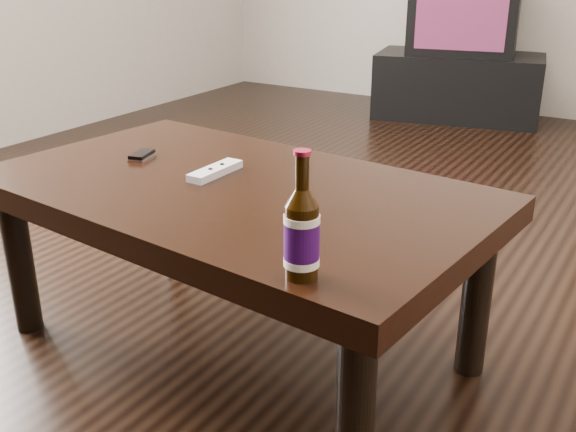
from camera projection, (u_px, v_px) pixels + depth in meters
The scene contains 7 objects.
floor at pixel (341, 287), 2.35m from camera, with size 5.00×6.00×0.01m, color black.
tv_stand at pixel (458, 86), 4.59m from camera, with size 1.08×0.54×0.43m, color black.
tv at pixel (464, 14), 4.41m from camera, with size 0.76×0.56×0.51m.
coffee_table at pixel (233, 207), 1.82m from camera, with size 1.43×0.92×0.51m.
beer_bottle at pixel (302, 234), 1.26m from camera, with size 0.08×0.08×0.25m.
phone at pixel (142, 155), 2.02m from camera, with size 0.07×0.10×0.02m.
remote at pixel (215, 171), 1.87m from camera, with size 0.05×0.19×0.02m.
Camera 1 is at (0.93, -1.88, 1.09)m, focal length 42.00 mm.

